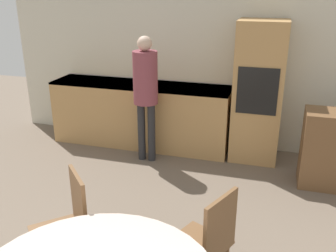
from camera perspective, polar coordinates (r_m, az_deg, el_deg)
name	(u,v)px	position (r m, az deg, el deg)	size (l,w,h in m)	color
wall_back	(212,58)	(5.45, 6.67, 10.24)	(6.28, 0.05, 2.60)	beige
kitchen_counter	(141,114)	(5.58, -4.19, 1.89)	(2.63, 0.60, 0.94)	tan
oven_unit	(258,93)	(5.12, 13.58, 4.98)	(0.63, 0.59, 1.87)	tan
chair_far_left	(69,223)	(3.14, -14.90, -14.03)	(0.57, 0.57, 0.93)	brown
chair_far_right	(208,241)	(2.87, 6.17, -17.04)	(0.53, 0.53, 0.93)	brown
person_standing	(146,86)	(4.88, -3.45, 6.14)	(0.32, 0.32, 1.69)	#262628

